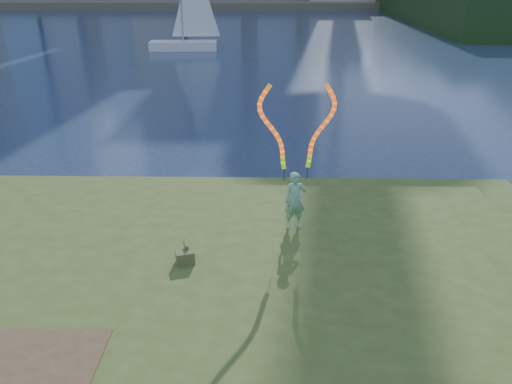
{
  "coord_description": "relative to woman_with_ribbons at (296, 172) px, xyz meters",
  "views": [
    {
      "loc": [
        2.07,
        -8.68,
        6.71
      ],
      "look_at": [
        1.89,
        1.0,
        2.28
      ],
      "focal_mm": 35.0,
      "sensor_mm": 36.0,
      "label": 1
    }
  ],
  "objects": [
    {
      "name": "woman_with_ribbons",
      "position": [
        0.0,
        0.0,
        0.0
      ],
      "size": [
        1.94,
        0.53,
        3.84
      ],
      "rotation": [
        0.0,
        0.0,
        0.2
      ],
      "color": "#17652A",
      "rests_on": "grassy_knoll"
    },
    {
      "name": "sailboat",
      "position": [
        -7.48,
        33.07,
        -0.69
      ],
      "size": [
        6.06,
        2.11,
        9.14
      ],
      "rotation": [
        0.0,
        0.0,
        0.05
      ],
      "color": "silver",
      "rests_on": "ground"
    },
    {
      "name": "grassy_knoll",
      "position": [
        -2.81,
        -4.52,
        -1.92
      ],
      "size": [
        20.0,
        18.0,
        0.8
      ],
      "color": "#384819",
      "rests_on": "ground"
    },
    {
      "name": "canvas_bag",
      "position": [
        -2.45,
        -1.69,
        -1.3
      ],
      "size": [
        0.45,
        0.5,
        0.37
      ],
      "rotation": [
        0.0,
        0.0,
        0.3
      ],
      "color": "#474824",
      "rests_on": "grassy_knoll"
    },
    {
      "name": "ground",
      "position": [
        -2.81,
        -2.22,
        -2.26
      ],
      "size": [
        320.0,
        320.0,
        0.0
      ],
      "primitive_type": "plane",
      "color": "#1A2741",
      "rests_on": "ground"
    }
  ]
}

